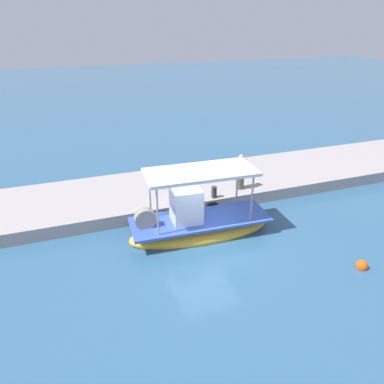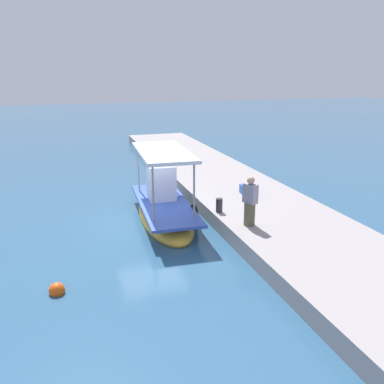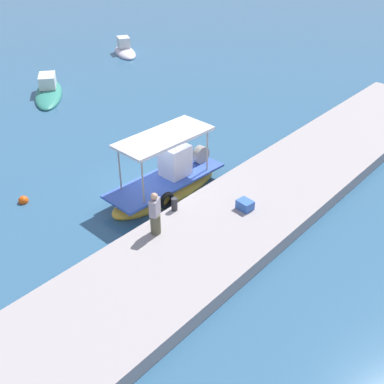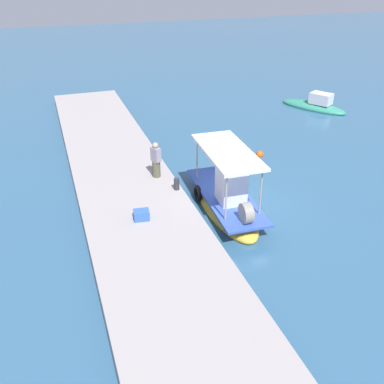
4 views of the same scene
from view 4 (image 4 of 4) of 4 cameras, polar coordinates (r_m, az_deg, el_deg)
The scene contains 8 objects.
ground_plane at distance 18.41m, azimuth 6.08°, elevation -1.94°, with size 120.00×120.00×0.00m, color #305B7D.
dock_quay at distance 17.09m, azimuth -6.94°, elevation -3.54°, with size 36.00×4.42×0.56m, color #9D9594.
main_fishing_boat at distance 17.91m, azimuth 4.59°, elevation -1.03°, with size 5.75×2.11×3.05m.
fisherman_near_bollard at distance 19.33m, azimuth -4.84°, elevation 4.12°, with size 0.54×0.49×1.67m.
mooring_bollard at distance 18.36m, azimuth -2.08°, elevation 1.07°, with size 0.24×0.24×0.52m, color #2D2D33.
cargo_crate at distance 16.42m, azimuth -6.79°, elevation -3.07°, with size 0.59×0.47×0.37m, color #325FB6.
marker_buoy at distance 23.32m, azimuth 9.07°, elevation 5.00°, with size 0.41×0.41×0.41m.
moored_boat_far at distance 31.93m, azimuth 16.12°, elevation 11.07°, with size 4.94×3.80×1.42m.
Camera 4 is at (14.19, -7.03, 9.39)m, focal length 39.74 mm.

